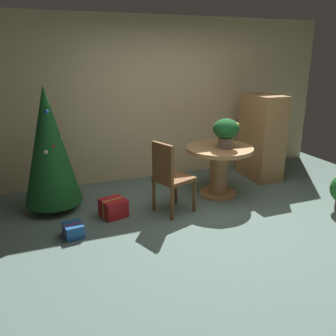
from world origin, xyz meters
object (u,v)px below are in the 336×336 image
Objects in this scene: flower_vase at (226,130)px; gift_box_red at (113,208)px; round_dining_table at (219,163)px; wooden_chair_left at (170,175)px; gift_box_blue at (73,230)px; wooden_cabinet at (262,137)px; holiday_tree at (49,146)px.

flower_vase is 1.90m from gift_box_red.
round_dining_table is 0.97m from wooden_chair_left.
gift_box_blue is (-2.25, -0.47, -0.91)m from flower_vase.
wooden_cabinet reaches higher than wooden_chair_left.
flower_vase is at bearing 15.56° from wooden_chair_left.
round_dining_table is at bearing 130.91° from flower_vase.
wooden_cabinet reaches higher than round_dining_table.
round_dining_table is 1.17m from wooden_cabinet.
holiday_tree is at bearing 170.25° from flower_vase.
flower_vase is 0.30× the size of wooden_cabinet.
holiday_tree is 1.20× the size of wooden_cabinet.
wooden_chair_left reaches higher than gift_box_blue.
round_dining_table is at bearing 20.00° from wooden_chair_left.
wooden_chair_left reaches higher than round_dining_table.
flower_vase reaches higher than gift_box_blue.
holiday_tree is at bearing 143.68° from gift_box_red.
round_dining_table is at bearing -8.47° from holiday_tree.
wooden_cabinet is at bearing 21.93° from wooden_chair_left.
gift_box_red is (-0.72, 0.17, -0.41)m from wooden_chair_left.
round_dining_table is 3.64× the size of gift_box_blue.
round_dining_table is 2.67× the size of gift_box_red.
wooden_cabinet reaches higher than gift_box_blue.
holiday_tree is at bearing 154.33° from wooden_chair_left.
round_dining_table reaches higher than gift_box_blue.
gift_box_blue is at bearing -168.23° from flower_vase.
wooden_cabinet is at bearing 16.97° from gift_box_blue.
flower_vase is at bearing -49.09° from round_dining_table.
gift_box_red is (-1.63, -0.16, -0.38)m from round_dining_table.
holiday_tree is 3.38m from wooden_cabinet.
gift_box_blue is 0.19× the size of wooden_cabinet.
holiday_tree is 1.20m from gift_box_blue.
wooden_chair_left is at bearing 8.83° from gift_box_blue.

